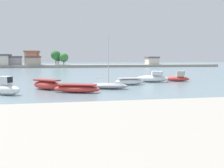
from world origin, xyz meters
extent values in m
plane|color=slate|center=(0.00, 0.00, 0.00)|extent=(400.00, 400.00, 0.00)
cube|color=gray|center=(0.00, -8.03, 0.98)|extent=(69.86, 6.59, 1.95)
ellipsoid|color=white|center=(-8.15, 10.53, 0.54)|extent=(3.46, 2.76, 1.09)
cube|color=silver|center=(-8.28, 10.61, 1.50)|extent=(1.51, 1.33, 0.82)
cube|color=black|center=(-7.72, 10.26, 1.58)|extent=(0.43, 0.62, 0.58)
ellipsoid|color=#C63833|center=(-4.52, 13.99, 0.53)|extent=(4.15, 3.77, 1.06)
cube|color=maroon|center=(-4.52, 13.99, 1.13)|extent=(3.36, 3.06, 0.15)
ellipsoid|color=#C63833|center=(-1.03, 10.92, 0.40)|extent=(5.46, 3.21, 0.81)
cube|color=maroon|center=(-1.03, 10.92, 0.87)|extent=(4.39, 2.62, 0.12)
ellipsoid|color=#9E9EA3|center=(2.86, 13.42, 0.38)|extent=(5.14, 3.46, 0.75)
cylinder|color=silver|center=(2.90, 13.41, 3.61)|extent=(0.10, 0.10, 5.71)
cylinder|color=#B7B7BC|center=(2.07, 13.76, 1.37)|extent=(1.61, 0.74, 0.08)
ellipsoid|color=white|center=(6.48, 16.96, 0.44)|extent=(4.14, 1.80, 0.87)
cube|color=#AFAFAF|center=(6.48, 16.96, 0.93)|extent=(3.31, 1.51, 0.11)
ellipsoid|color=white|center=(10.97, 20.04, 0.54)|extent=(5.30, 3.08, 1.09)
cube|color=silver|center=(11.69, 19.85, 1.41)|extent=(1.91, 1.82, 0.64)
cube|color=black|center=(12.46, 19.64, 1.47)|extent=(0.42, 1.29, 0.45)
ellipsoid|color=#C63833|center=(15.45, 20.56, 0.40)|extent=(4.24, 2.59, 0.79)
cube|color=#BCB2A3|center=(15.91, 20.41, 1.24)|extent=(1.40, 1.36, 0.90)
cube|color=black|center=(16.44, 20.23, 1.33)|extent=(0.38, 0.93, 0.63)
cube|color=gray|center=(0.00, 84.90, 0.54)|extent=(130.49, 8.84, 1.09)
cube|color=beige|center=(-28.40, 84.22, 2.92)|extent=(4.32, 5.60, 3.67)
cube|color=#565156|center=(-28.40, 84.22, 5.11)|extent=(4.75, 6.16, 0.70)
cube|color=#99939E|center=(-25.27, 85.12, 2.56)|extent=(6.35, 3.36, 2.94)
cube|color=#565156|center=(-25.27, 85.12, 4.37)|extent=(6.99, 3.70, 0.70)
cube|color=#B2A38E|center=(-17.68, 85.80, 3.68)|extent=(5.63, 3.28, 5.18)
cube|color=#995B42|center=(-17.68, 85.80, 6.62)|extent=(6.19, 3.61, 0.70)
cube|color=#B2A38E|center=(-17.14, 85.82, 3.45)|extent=(3.68, 5.53, 4.72)
cube|color=#995B42|center=(-17.14, 85.82, 6.15)|extent=(4.05, 6.08, 0.70)
cube|color=#B2A38E|center=(-16.90, 83.82, 2.55)|extent=(5.07, 5.16, 2.93)
cube|color=brown|center=(-16.90, 83.82, 4.36)|extent=(5.57, 5.68, 0.70)
cube|color=beige|center=(35.03, 85.83, 2.48)|extent=(4.89, 5.62, 2.79)
cube|color=#565156|center=(35.03, 85.83, 4.23)|extent=(5.38, 6.18, 0.70)
cylinder|color=brown|center=(-4.69, 83.78, 1.88)|extent=(0.36, 0.36, 1.59)
sphere|color=#387A3D|center=(-4.69, 83.78, 4.22)|extent=(3.87, 3.87, 3.87)
cylinder|color=brown|center=(-7.20, 86.61, 1.98)|extent=(0.36, 0.36, 1.78)
sphere|color=#2D6B33|center=(-7.20, 86.61, 4.18)|extent=(3.29, 3.29, 3.29)
cylinder|color=brown|center=(-7.98, 84.47, 2.30)|extent=(0.36, 0.36, 2.43)
sphere|color=#2D6B33|center=(-7.98, 84.47, 5.12)|extent=(4.01, 4.01, 4.01)
camera|label=1|loc=(-1.58, -13.92, 3.71)|focal=36.28mm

